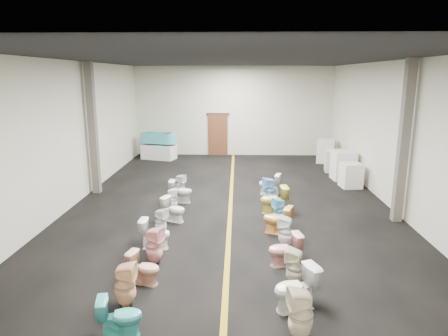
{
  "coord_description": "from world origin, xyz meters",
  "views": [
    {
      "loc": [
        0.2,
        -12.43,
        4.06
      ],
      "look_at": [
        -0.25,
        1.0,
        0.92
      ],
      "focal_mm": 32.0,
      "sensor_mm": 36.0,
      "label": 1
    }
  ],
  "objects": [
    {
      "name": "floor",
      "position": [
        0.0,
        0.0,
        0.0
      ],
      "size": [
        16.0,
        16.0,
        0.0
      ],
      "primitive_type": "plane",
      "color": "black",
      "rests_on": "ground"
    },
    {
      "name": "ceiling",
      "position": [
        0.0,
        0.0,
        4.5
      ],
      "size": [
        16.0,
        16.0,
        0.0
      ],
      "primitive_type": "plane",
      "rotation": [
        3.14,
        0.0,
        0.0
      ],
      "color": "black",
      "rests_on": "ground"
    },
    {
      "name": "wall_back",
      "position": [
        0.0,
        8.0,
        2.25
      ],
      "size": [
        10.0,
        0.0,
        10.0
      ],
      "primitive_type": "plane",
      "rotation": [
        1.57,
        0.0,
        0.0
      ],
      "color": "beige",
      "rests_on": "ground"
    },
    {
      "name": "wall_front",
      "position": [
        0.0,
        -8.0,
        2.25
      ],
      "size": [
        10.0,
        0.0,
        10.0
      ],
      "primitive_type": "plane",
      "rotation": [
        -1.57,
        0.0,
        0.0
      ],
      "color": "beige",
      "rests_on": "ground"
    },
    {
      "name": "wall_left",
      "position": [
        -5.0,
        0.0,
        2.25
      ],
      "size": [
        0.0,
        16.0,
        16.0
      ],
      "primitive_type": "plane",
      "rotation": [
        1.57,
        0.0,
        1.57
      ],
      "color": "beige",
      "rests_on": "ground"
    },
    {
      "name": "wall_right",
      "position": [
        5.0,
        0.0,
        2.25
      ],
      "size": [
        0.0,
        16.0,
        16.0
      ],
      "primitive_type": "plane",
      "rotation": [
        1.57,
        0.0,
        -1.57
      ],
      "color": "beige",
      "rests_on": "ground"
    },
    {
      "name": "aisle_stripe",
      "position": [
        0.0,
        0.0,
        0.0
      ],
      "size": [
        0.12,
        15.6,
        0.01
      ],
      "primitive_type": "cube",
      "color": "olive",
      "rests_on": "floor"
    },
    {
      "name": "back_door",
      "position": [
        -0.8,
        7.94,
        1.05
      ],
      "size": [
        1.0,
        0.1,
        2.1
      ],
      "primitive_type": "cube",
      "color": "#562D19",
      "rests_on": "floor"
    },
    {
      "name": "door_frame",
      "position": [
        -0.8,
        7.95,
        2.12
      ],
      "size": [
        1.15,
        0.08,
        0.1
      ],
      "primitive_type": "cube",
      "color": "#331C11",
      "rests_on": "back_door"
    },
    {
      "name": "column_left",
      "position": [
        -4.75,
        1.0,
        2.25
      ],
      "size": [
        0.25,
        0.25,
        4.5
      ],
      "primitive_type": "cube",
      "color": "#59544C",
      "rests_on": "floor"
    },
    {
      "name": "column_right",
      "position": [
        4.75,
        -1.5,
        2.25
      ],
      "size": [
        0.25,
        0.25,
        4.5
      ],
      "primitive_type": "cube",
      "color": "#59544C",
      "rests_on": "floor"
    },
    {
      "name": "display_table",
      "position": [
        -3.67,
        6.82,
        0.36
      ],
      "size": [
        1.76,
        1.22,
        0.71
      ],
      "primitive_type": "cube",
      "rotation": [
        0.0,
        0.0,
        -0.28
      ],
      "color": "white",
      "rests_on": "floor"
    },
    {
      "name": "bathtub",
      "position": [
        -3.67,
        6.82,
        1.07
      ],
      "size": [
        1.82,
        0.96,
        0.55
      ],
      "rotation": [
        0.0,
        0.0,
        -0.26
      ],
      "color": "#41B2BC",
      "rests_on": "display_table"
    },
    {
      "name": "appliance_crate_a",
      "position": [
        4.4,
        1.98,
        0.45
      ],
      "size": [
        0.78,
        0.78,
        0.9
      ],
      "primitive_type": "cube",
      "rotation": [
        0.0,
        0.0,
        0.11
      ],
      "color": "silver",
      "rests_on": "floor"
    },
    {
      "name": "appliance_crate_b",
      "position": [
        4.4,
        3.1,
        0.57
      ],
      "size": [
        0.89,
        0.89,
        1.14
      ],
      "primitive_type": "cube",
      "rotation": [
        0.0,
        0.0,
        0.07
      ],
      "color": "silver",
      "rests_on": "floor"
    },
    {
      "name": "appliance_crate_c",
      "position": [
        4.4,
        4.49,
        0.46
      ],
      "size": [
        0.92,
        0.92,
        0.92
      ],
      "primitive_type": "cube",
      "rotation": [
        0.0,
        0.0,
        -0.14
      ],
      "color": "silver",
      "rests_on": "floor"
    },
    {
      "name": "appliance_crate_d",
      "position": [
        4.4,
        6.26,
        0.55
      ],
      "size": [
        0.99,
        0.99,
        1.1
      ],
      "primitive_type": "cube",
      "rotation": [
        0.0,
        0.0,
        -0.34
      ],
      "color": "silver",
      "rests_on": "floor"
    },
    {
      "name": "toilet_left_0",
      "position": [
        -1.62,
        -6.91,
        0.35
      ],
      "size": [
        0.75,
        0.52,
        0.7
      ],
      "primitive_type": "imported",
      "rotation": [
        0.0,
        0.0,
        1.78
      ],
      "color": "#3BACA9",
      "rests_on": "floor"
    },
    {
      "name": "toilet_left_1",
      "position": [
        -1.77,
        -6.06,
        0.42
      ],
      "size": [
        0.39,
        0.38,
        0.83
      ],
      "primitive_type": "imported",
      "rotation": [
        0.0,
        0.0,
        1.55
      ],
      "color": "#EFB88E",
      "rests_on": "floor"
    },
    {
      "name": "toilet_left_2",
      "position": [
        -1.63,
        -5.25,
        0.33
      ],
      "size": [
        0.72,
        0.53,
        0.66
      ],
      "primitive_type": "imported",
      "rotation": [
        0.0,
        0.0,
        1.31
      ],
      "color": "#E5A784",
      "rests_on": "floor"
    },
    {
      "name": "toilet_left_3",
      "position": [
        -1.6,
        -4.36,
        0.42
      ],
      "size": [
        0.48,
        0.48,
        0.83
      ],
      "primitive_type": "imported",
      "rotation": [
        0.0,
        0.0,
        1.25
      ],
      "color": "#F5ABA8",
      "rests_on": "floor"
    },
    {
      "name": "toilet_left_4",
      "position": [
        -1.74,
        -3.59,
        0.37
      ],
      "size": [
        0.74,
        0.45,
        0.73
      ],
      "primitive_type": "imported",
      "rotation": [
        0.0,
        0.0,
        1.52
      ],
      "color": "white",
      "rests_on": "floor"
    },
    {
      "name": "toilet_left_5",
      "position": [
        -1.78,
        -2.72,
        0.35
      ],
      "size": [
        0.42,
        0.41,
        0.69
      ],
      "primitive_type": "imported",
      "rotation": [
        0.0,
        0.0,
        1.15
      ],
      "color": "silver",
      "rests_on": "floor"
    },
    {
      "name": "toilet_left_6",
      "position": [
        -1.58,
        -1.76,
        0.35
      ],
      "size": [
        0.79,
        0.63,
        0.7
      ],
      "primitive_type": "imported",
      "rotation": [
        0.0,
        0.0,
        1.16
      ],
      "color": "white",
      "rests_on": "floor"
    },
    {
      "name": "toilet_left_7",
      "position": [
        -1.78,
        -0.88,
        0.35
      ],
      "size": [
        0.37,
        0.37,
        0.71
      ],
      "primitive_type": "imported",
      "rotation": [
        0.0,
        0.0,
        1.73
      ],
      "color": "white",
      "rests_on": "floor"
    },
    {
      "name": "toilet_left_8",
      "position": [
        -1.62,
        -0.06,
        0.37
      ],
      "size": [
        0.73,
        0.42,
        0.75
      ],
      "primitive_type": "imported",
      "rotation": [
        0.0,
        0.0,
        1.57
      ],
      "color": "silver",
      "rests_on": "floor"
    },
    {
      "name": "toilet_left_9",
      "position": [
        -1.76,
        0.74,
        0.37
      ],
      "size": [
        0.45,
        0.44,
        0.74
      ],
      "primitive_type": "imported",
      "rotation": [
        0.0,
        0.0,
        1.15
      ],
      "color": "silver",
      "rests_on": "floor"
    },
    {
      "name": "toilet_right_0",
      "position": [
        1.21,
        -6.88,
        0.43
      ],
      "size": [
        0.45,
        0.44,
        0.86
      ],
      "primitive_type": "imported",
      "rotation": [
        0.0,
        0.0,
        -1.43
      ],
      "color": "beige",
      "rests_on": "floor"
    },
    {
      "name": "toilet_right_1",
      "position": [
        1.25,
        -6.07,
        0.41
      ],
      "size": [
        0.91,
        0.72,
        0.82
      ],
      "primitive_type": "imported",
      "rotation": [
        0.0,
        0.0,
        -1.19
      ],
      "color": "silver",
      "rests_on": "floor"
    },
    {
      "name": "toilet_right_2",
      "position": [
        1.35,
        -5.21,
        0.38
      ],
      "size": [
        0.46,
        0.46,
        0.76
      ],
      "primitive_type": "imported",
      "rotation": [
        0.0,
        0.0,
        -1.99
      ],
      "color": "beige",
      "rests_on": "floor"
    },
    {
      "name": "toilet_right_3",
      "position": [
        1.25,
        -4.38,
        0.37
      ],
      "size": [
        0.79,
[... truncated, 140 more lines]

